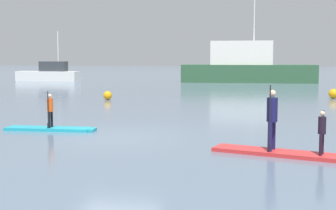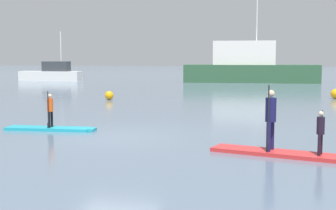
% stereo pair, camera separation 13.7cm
% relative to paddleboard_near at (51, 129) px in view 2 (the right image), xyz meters
% --- Properties ---
extents(ground_plane, '(240.00, 240.00, 0.00)m').
position_rel_paddleboard_near_xyz_m(ground_plane, '(2.64, -0.93, -0.05)').
color(ground_plane, slate).
extents(paddleboard_near, '(3.12, 0.89, 0.10)m').
position_rel_paddleboard_near_xyz_m(paddleboard_near, '(0.00, 0.00, 0.00)').
color(paddleboard_near, '#1E9EB2').
rests_on(paddleboard_near, ground).
extents(paddler_child_solo, '(0.21, 0.40, 1.25)m').
position_rel_paddleboard_near_xyz_m(paddler_child_solo, '(-0.00, -0.01, 0.69)').
color(paddler_child_solo, black).
rests_on(paddler_child_solo, paddleboard_near).
extents(paddleboard_far, '(3.73, 1.63, 0.10)m').
position_rel_paddleboard_near_xyz_m(paddleboard_far, '(7.66, -2.61, -0.00)').
color(paddleboard_far, red).
rests_on(paddleboard_far, ground).
extents(paddler_adult, '(0.33, 0.48, 1.68)m').
position_rel_paddleboard_near_xyz_m(paddler_adult, '(7.33, -2.53, 0.93)').
color(paddler_adult, '#19194C').
rests_on(paddler_adult, paddleboard_far).
extents(paddler_child_front, '(0.23, 0.38, 1.07)m').
position_rel_paddleboard_near_xyz_m(paddler_child_front, '(8.52, -2.83, 0.65)').
color(paddler_child_front, black).
rests_on(paddler_child_front, paddleboard_far).
extents(fishing_boat_white_large, '(13.21, 4.23, 9.86)m').
position_rel_paddleboard_near_xyz_m(fishing_boat_white_large, '(4.56, 33.46, 1.49)').
color(fishing_boat_white_large, '#2D5638').
rests_on(fishing_boat_white_large, ground).
extents(fishing_boat_green_midground, '(6.80, 1.71, 5.14)m').
position_rel_paddleboard_near_xyz_m(fishing_boat_green_midground, '(-15.77, 31.88, 0.69)').
color(fishing_boat_green_midground, silver).
rests_on(fishing_boat_green_midground, ground).
extents(mooring_buoy_near, '(0.51, 0.51, 0.51)m').
position_rel_paddleboard_near_xyz_m(mooring_buoy_near, '(-2.13, 11.69, 0.20)').
color(mooring_buoy_near, orange).
rests_on(mooring_buoy_near, ground).
extents(mooring_buoy_mid, '(0.58, 0.58, 0.58)m').
position_rel_paddleboard_near_xyz_m(mooring_buoy_mid, '(10.84, 15.42, 0.24)').
color(mooring_buoy_mid, orange).
rests_on(mooring_buoy_mid, ground).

